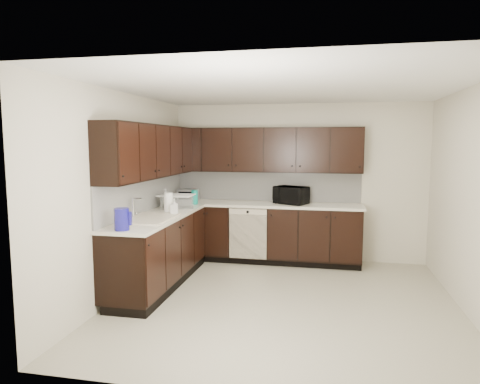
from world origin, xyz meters
name	(u,v)px	position (x,y,z in m)	size (l,w,h in m)	color
floor	(284,302)	(0.00, 0.00, 0.00)	(4.00, 4.00, 0.00)	#A8A38B
ceiling	(287,87)	(0.00, 0.00, 2.50)	(4.00, 4.00, 0.00)	white
wall_back	(297,182)	(0.00, 2.00, 1.25)	(4.00, 0.02, 2.50)	beige
wall_left	(125,194)	(-2.00, 0.00, 1.25)	(0.02, 4.00, 2.50)	beige
wall_right	(473,203)	(2.00, 0.00, 1.25)	(0.02, 4.00, 2.50)	beige
wall_front	(258,234)	(0.00, -2.00, 1.25)	(4.00, 0.02, 2.50)	beige
lower_cabinets	(224,243)	(-1.01, 1.11, 0.41)	(3.00, 2.80, 0.90)	black
countertop	(223,209)	(-1.01, 1.11, 0.92)	(3.03, 2.83, 0.04)	beige
backsplash	(213,189)	(-1.22, 1.32, 1.18)	(3.00, 2.80, 0.48)	silver
upper_cabinets	(219,150)	(-1.10, 1.20, 1.77)	(3.00, 2.80, 0.70)	black
dishwasher	(248,231)	(-0.70, 1.41, 0.55)	(0.58, 0.04, 0.78)	beige
sink	(149,224)	(-1.68, -0.01, 0.88)	(0.54, 0.82, 0.42)	beige
microwave	(291,195)	(-0.07, 1.69, 1.08)	(0.49, 0.33, 0.27)	black
soap_bottle_a	(174,207)	(-1.50, 0.37, 1.05)	(0.10, 0.10, 0.21)	gray
soap_bottle_b	(166,198)	(-1.86, 1.02, 1.07)	(0.10, 0.10, 0.27)	gray
toaster_oven	(188,195)	(-1.75, 1.71, 1.04)	(0.31, 0.23, 0.19)	#BEBEC0
storage_bin	(176,201)	(-1.68, 0.96, 1.03)	(0.47, 0.35, 0.18)	silver
blue_pitcher	(122,219)	(-1.70, -0.70, 1.06)	(0.16, 0.16, 0.24)	#141095
teal_tumbler	(195,197)	(-1.53, 1.35, 1.05)	(0.10, 0.10, 0.22)	#0D9884
paper_towel_roll	(169,203)	(-1.64, 0.53, 1.07)	(0.12, 0.12, 0.27)	white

